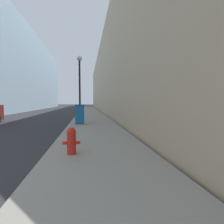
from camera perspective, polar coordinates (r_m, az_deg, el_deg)
name	(u,v)px	position (r m, az deg, el deg)	size (l,w,h in m)	color
sidewalk_right	(90,114)	(21.02, -7.08, -0.77)	(3.14, 60.00, 0.12)	gray
building_right_stone	(135,80)	(30.27, 7.47, 10.33)	(12.00, 60.00, 10.48)	tan
fire_hydrant	(71,140)	(5.08, -13.13, -8.86)	(0.49, 0.38, 0.75)	red
trash_bin	(80,114)	(11.69, -10.45, -0.67)	(0.59, 0.61, 1.26)	#19609E
lamppost	(80,81)	(15.14, -10.52, 9.83)	(0.42, 0.42, 5.28)	black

